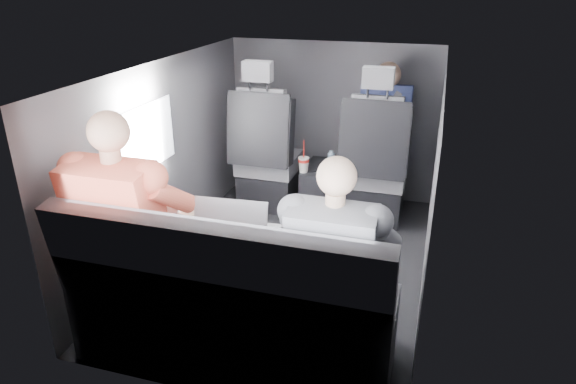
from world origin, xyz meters
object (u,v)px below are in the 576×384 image
(water_bottle, at_px, (331,161))
(passenger_rear_right, at_px, (337,266))
(rear_bench, at_px, (230,314))
(laptop_black, at_px, (344,243))
(front_seat_right, at_px, (374,174))
(soda_cup, at_px, (304,164))
(front_seat_left, at_px, (267,163))
(laptop_white, at_px, (163,218))
(center_console, at_px, (320,189))
(passenger_front_right, at_px, (385,123))
(laptop_silver, at_px, (239,230))
(passenger_rear_left, at_px, (135,228))

(water_bottle, relative_size, passenger_rear_right, 0.14)
(rear_bench, bearing_deg, laptop_black, 30.87)
(front_seat_right, xyz_separation_m, laptop_black, (0.05, -1.60, 0.23))
(soda_cup, bearing_deg, front_seat_left, 160.72)
(water_bottle, bearing_deg, laptop_white, -110.80)
(center_console, bearing_deg, water_bottle, -31.88)
(laptop_black, bearing_deg, center_console, 106.93)
(water_bottle, xyz_separation_m, laptop_black, (0.40, -1.58, 0.16))
(front_seat_left, xyz_separation_m, front_seat_right, (0.90, 0.00, 0.00))
(front_seat_left, bearing_deg, passenger_front_right, 15.59)
(center_console, relative_size, soda_cup, 1.80)
(front_seat_left, height_order, rear_bench, front_seat_left)
(laptop_silver, bearing_deg, laptop_white, 177.06)
(passenger_rear_right, bearing_deg, rear_bench, -169.35)
(rear_bench, relative_size, passenger_front_right, 1.99)
(front_seat_left, relative_size, laptop_black, 3.87)
(rear_bench, xyz_separation_m, soda_cup, (-0.10, 1.78, 0.16))
(center_console, xyz_separation_m, laptop_white, (-0.50, -1.65, 0.43))
(laptop_white, height_order, passenger_rear_right, passenger_rear_right)
(laptop_black, bearing_deg, rear_bench, -149.13)
(laptop_silver, bearing_deg, passenger_rear_left, -161.17)
(soda_cup, height_order, passenger_rear_right, passenger_rear_right)
(front_seat_right, xyz_separation_m, laptop_white, (-0.95, -1.61, 0.23))
(center_console, height_order, laptop_black, laptop_black)
(laptop_black, xyz_separation_m, passenger_rear_left, (-1.05, -0.20, 0.03))
(front_seat_left, relative_size, passenger_rear_right, 1.06)
(front_seat_left, bearing_deg, laptop_white, -91.92)
(water_bottle, xyz_separation_m, passenger_rear_right, (0.41, -1.78, 0.14))
(front_seat_left, xyz_separation_m, laptop_black, (0.95, -1.60, 0.23))
(front_seat_left, distance_m, front_seat_right, 0.90)
(laptop_black, height_order, passenger_rear_right, passenger_rear_right)
(soda_cup, bearing_deg, laptop_white, -105.17)
(front_seat_left, xyz_separation_m, laptop_white, (-0.05, -1.61, 0.23))
(soda_cup, xyz_separation_m, passenger_rear_left, (-0.45, -1.69, 0.19))
(passenger_rear_left, relative_size, passenger_rear_right, 1.10)
(front_seat_left, relative_size, front_seat_right, 1.00)
(laptop_white, bearing_deg, center_console, 73.04)
(rear_bench, relative_size, water_bottle, 9.82)
(front_seat_right, height_order, passenger_rear_right, front_seat_right)
(rear_bench, bearing_deg, center_console, 90.00)
(water_bottle, xyz_separation_m, passenger_front_right, (0.37, 0.28, 0.28))
(front_seat_right, xyz_separation_m, water_bottle, (-0.35, -0.02, 0.07))
(center_console, relative_size, rear_bench, 0.30)
(laptop_silver, bearing_deg, rear_bench, -79.67)
(rear_bench, bearing_deg, passenger_front_right, 77.61)
(laptop_black, bearing_deg, passenger_rear_right, -87.30)
(laptop_white, xyz_separation_m, passenger_front_right, (0.98, 1.87, 0.12))
(rear_bench, height_order, passenger_rear_left, passenger_rear_left)
(soda_cup, relative_size, laptop_white, 0.72)
(water_bottle, height_order, laptop_black, laptop_black)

